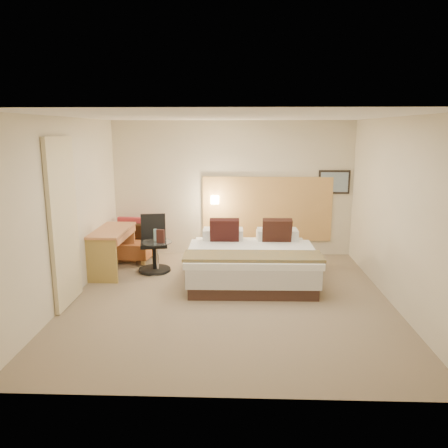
{
  "coord_description": "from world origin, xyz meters",
  "views": [
    {
      "loc": [
        0.14,
        -6.23,
        2.52
      ],
      "look_at": [
        -0.1,
        0.43,
        1.07
      ],
      "focal_mm": 35.0,
      "sensor_mm": 36.0,
      "label": 1
    }
  ],
  "objects_px": {
    "side_table": "(157,256)",
    "desk": "(113,238)",
    "bed": "(251,261)",
    "lounge_chair": "(134,244)",
    "desk_chair": "(154,248)"
  },
  "relations": [
    {
      "from": "side_table",
      "to": "desk",
      "type": "height_order",
      "value": "desk"
    },
    {
      "from": "bed",
      "to": "lounge_chair",
      "type": "relative_size",
      "value": 2.58
    },
    {
      "from": "bed",
      "to": "side_table",
      "type": "bearing_deg",
      "value": 172.08
    },
    {
      "from": "desk",
      "to": "desk_chair",
      "type": "xyz_separation_m",
      "value": [
        0.71,
        0.1,
        -0.21
      ]
    },
    {
      "from": "bed",
      "to": "side_table",
      "type": "distance_m",
      "value": 1.67
    },
    {
      "from": "bed",
      "to": "desk",
      "type": "distance_m",
      "value": 2.49
    },
    {
      "from": "lounge_chair",
      "to": "desk",
      "type": "height_order",
      "value": "lounge_chair"
    },
    {
      "from": "desk_chair",
      "to": "desk",
      "type": "bearing_deg",
      "value": -172.3
    },
    {
      "from": "bed",
      "to": "desk",
      "type": "relative_size",
      "value": 1.68
    },
    {
      "from": "side_table",
      "to": "desk_chair",
      "type": "relative_size",
      "value": 0.64
    },
    {
      "from": "desk",
      "to": "lounge_chair",
      "type": "bearing_deg",
      "value": 77.82
    },
    {
      "from": "desk_chair",
      "to": "bed",
      "type": "bearing_deg",
      "value": -13.2
    },
    {
      "from": "lounge_chair",
      "to": "bed",
      "type": "bearing_deg",
      "value": -25.82
    },
    {
      "from": "desk",
      "to": "desk_chair",
      "type": "distance_m",
      "value": 0.75
    },
    {
      "from": "lounge_chair",
      "to": "desk_chair",
      "type": "relative_size",
      "value": 0.82
    }
  ]
}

